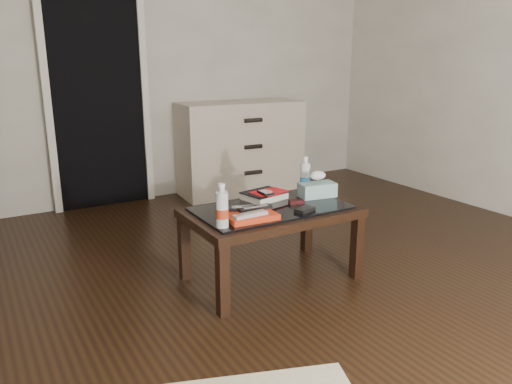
{
  "coord_description": "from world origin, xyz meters",
  "views": [
    {
      "loc": [
        -1.45,
        -2.05,
        1.34
      ],
      "look_at": [
        0.01,
        0.42,
        0.55
      ],
      "focal_mm": 35.0,
      "sensor_mm": 36.0,
      "label": 1
    }
  ],
  "objects_px": {
    "coffee_table": "(271,217)",
    "water_bottle_right": "(305,174)",
    "water_bottle_left": "(222,205)",
    "tissue_box": "(317,190)",
    "textbook": "(264,195)",
    "dresser": "(240,148)"
  },
  "relations": [
    {
      "from": "coffee_table",
      "to": "water_bottle_right",
      "type": "relative_size",
      "value": 4.2
    },
    {
      "from": "water_bottle_left",
      "to": "tissue_box",
      "type": "relative_size",
      "value": 1.03
    },
    {
      "from": "textbook",
      "to": "tissue_box",
      "type": "height_order",
      "value": "tissue_box"
    },
    {
      "from": "coffee_table",
      "to": "textbook",
      "type": "height_order",
      "value": "textbook"
    },
    {
      "from": "water_bottle_left",
      "to": "tissue_box",
      "type": "distance_m",
      "value": 0.82
    },
    {
      "from": "dresser",
      "to": "water_bottle_left",
      "type": "distance_m",
      "value": 2.39
    },
    {
      "from": "textbook",
      "to": "water_bottle_left",
      "type": "relative_size",
      "value": 1.05
    },
    {
      "from": "textbook",
      "to": "water_bottle_left",
      "type": "height_order",
      "value": "water_bottle_left"
    },
    {
      "from": "dresser",
      "to": "tissue_box",
      "type": "distance_m",
      "value": 1.88
    },
    {
      "from": "textbook",
      "to": "water_bottle_right",
      "type": "xyz_separation_m",
      "value": [
        0.32,
        0.02,
        0.1
      ]
    },
    {
      "from": "dresser",
      "to": "water_bottle_right",
      "type": "bearing_deg",
      "value": -100.75
    },
    {
      "from": "dresser",
      "to": "water_bottle_left",
      "type": "bearing_deg",
      "value": -117.25
    },
    {
      "from": "water_bottle_left",
      "to": "tissue_box",
      "type": "height_order",
      "value": "water_bottle_left"
    },
    {
      "from": "coffee_table",
      "to": "textbook",
      "type": "distance_m",
      "value": 0.2
    },
    {
      "from": "coffee_table",
      "to": "dresser",
      "type": "bearing_deg",
      "value": 66.52
    },
    {
      "from": "water_bottle_left",
      "to": "tissue_box",
      "type": "xyz_separation_m",
      "value": [
        0.79,
        0.21,
        -0.07
      ]
    },
    {
      "from": "water_bottle_left",
      "to": "dresser",
      "type": "bearing_deg",
      "value": 59.05
    },
    {
      "from": "textbook",
      "to": "dresser",
      "type": "bearing_deg",
      "value": 54.67
    },
    {
      "from": "coffee_table",
      "to": "water_bottle_right",
      "type": "bearing_deg",
      "value": 26.03
    },
    {
      "from": "dresser",
      "to": "tissue_box",
      "type": "xyz_separation_m",
      "value": [
        -0.44,
        -1.83,
        0.06
      ]
    },
    {
      "from": "dresser",
      "to": "water_bottle_left",
      "type": "height_order",
      "value": "dresser"
    },
    {
      "from": "water_bottle_left",
      "to": "water_bottle_right",
      "type": "bearing_deg",
      "value": 24.08
    }
  ]
}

